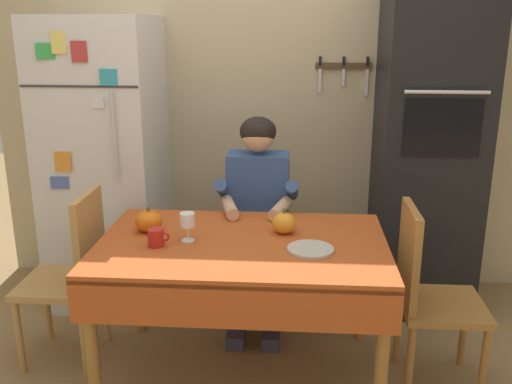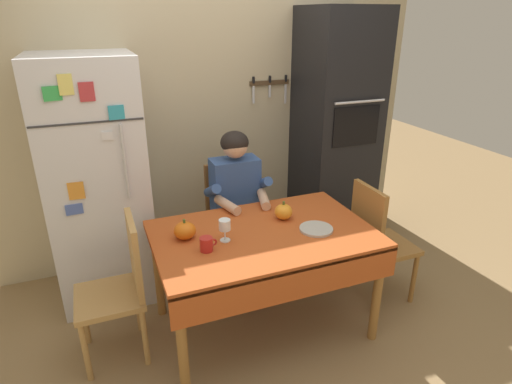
{
  "view_description": "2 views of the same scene",
  "coord_description": "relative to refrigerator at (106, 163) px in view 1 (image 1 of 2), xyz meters",
  "views": [
    {
      "loc": [
        0.26,
        -2.47,
        1.76
      ],
      "look_at": [
        0.06,
        0.22,
        0.96
      ],
      "focal_mm": 39.99,
      "sensor_mm": 36.0,
      "label": 1
    },
    {
      "loc": [
        -0.93,
        -2.13,
        2.03
      ],
      "look_at": [
        -0.02,
        0.19,
        0.99
      ],
      "focal_mm": 29.82,
      "sensor_mm": 36.0,
      "label": 2
    }
  ],
  "objects": [
    {
      "name": "dining_table",
      "position": [
        0.95,
        -0.88,
        -0.24
      ],
      "size": [
        1.4,
        0.9,
        0.74
      ],
      "color": "#9E6B33",
      "rests_on": "ground"
    },
    {
      "name": "chair_left_side",
      "position": [
        0.05,
        -0.76,
        -0.39
      ],
      "size": [
        0.4,
        0.4,
        0.93
      ],
      "color": "tan",
      "rests_on": "ground"
    },
    {
      "name": "back_wall_assembly",
      "position": [
        1.0,
        0.39,
        0.4
      ],
      "size": [
        3.7,
        0.13,
        2.6
      ],
      "color": "#BCAD89",
      "rests_on": "ground"
    },
    {
      "name": "chair_behind_person",
      "position": [
        0.98,
        -0.09,
        -0.39
      ],
      "size": [
        0.4,
        0.4,
        0.93
      ],
      "color": "brown",
      "rests_on": "ground"
    },
    {
      "name": "pumpkin_medium",
      "position": [
        0.46,
        -0.76,
        -0.11
      ],
      "size": [
        0.14,
        0.14,
        0.13
      ],
      "color": "orange",
      "rests_on": "dining_table"
    },
    {
      "name": "chair_right_side",
      "position": [
        1.85,
        -0.86,
        -0.39
      ],
      "size": [
        0.4,
        0.4,
        0.93
      ],
      "color": "#9E6B33",
      "rests_on": "ground"
    },
    {
      "name": "seated_person",
      "position": [
        0.98,
        -0.28,
        -0.16
      ],
      "size": [
        0.47,
        0.55,
        1.25
      ],
      "color": "#38384C",
      "rests_on": "ground"
    },
    {
      "name": "coffee_mug",
      "position": [
        0.55,
        -0.95,
        -0.12
      ],
      "size": [
        0.1,
        0.08,
        0.09
      ],
      "color": "#B2231E",
      "rests_on": "dining_table"
    },
    {
      "name": "pumpkin_large",
      "position": [
        1.15,
        -0.73,
        -0.11
      ],
      "size": [
        0.12,
        0.12,
        0.13
      ],
      "color": "orange",
      "rests_on": "dining_table"
    },
    {
      "name": "refrigerator",
      "position": [
        0.0,
        0.0,
        0.0
      ],
      "size": [
        0.68,
        0.71,
        1.8
      ],
      "color": "silver",
      "rests_on": "ground"
    },
    {
      "name": "wall_oven",
      "position": [
        2.0,
        0.04,
        0.15
      ],
      "size": [
        0.6,
        0.64,
        2.1
      ],
      "color": "black",
      "rests_on": "ground"
    },
    {
      "name": "serving_tray",
      "position": [
        1.28,
        -0.96,
        -0.15
      ],
      "size": [
        0.22,
        0.22,
        0.02
      ],
      "primitive_type": "cylinder",
      "color": "#B7B2A8",
      "rests_on": "dining_table"
    },
    {
      "name": "wine_glass",
      "position": [
        0.69,
        -0.88,
        -0.06
      ],
      "size": [
        0.07,
        0.07,
        0.14
      ],
      "color": "white",
      "rests_on": "dining_table"
    }
  ]
}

